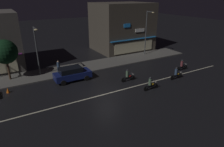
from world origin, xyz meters
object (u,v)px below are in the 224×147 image
(motorcycle_lead, at_px, (182,66))
(motorcycle_trailing_far, at_px, (128,76))
(streetlamp_mid, at_px, (37,47))
(pedestrian_on_sidewalk, at_px, (59,68))
(parked_car_trailing, at_px, (72,74))
(streetlamp_east, at_px, (147,30))
(motorcycle_opposite_lane, at_px, (176,74))
(traffic_cone, at_px, (8,90))
(motorcycle_following, at_px, (151,84))

(motorcycle_lead, distance_m, motorcycle_trailing_far, 8.43)
(streetlamp_mid, height_order, motorcycle_lead, streetlamp_mid)
(pedestrian_on_sidewalk, relative_size, motorcycle_trailing_far, 0.93)
(parked_car_trailing, relative_size, motorcycle_lead, 2.26)
(motorcycle_trailing_far, bearing_deg, streetlamp_east, 49.31)
(motorcycle_opposite_lane, relative_size, traffic_cone, 3.45)
(streetlamp_mid, bearing_deg, pedestrian_on_sidewalk, -17.86)
(streetlamp_east, relative_size, traffic_cone, 12.84)
(motorcycle_opposite_lane, distance_m, traffic_cone, 19.05)
(pedestrian_on_sidewalk, distance_m, motorcycle_lead, 16.30)
(motorcycle_opposite_lane, bearing_deg, traffic_cone, -13.62)
(pedestrian_on_sidewalk, relative_size, traffic_cone, 3.20)
(motorcycle_opposite_lane, bearing_deg, parked_car_trailing, -22.65)
(motorcycle_lead, height_order, motorcycle_opposite_lane, same)
(streetlamp_mid, height_order, traffic_cone, streetlamp_mid)
(streetlamp_mid, xyz_separation_m, motorcycle_lead, (17.05, -7.32, -3.13))
(streetlamp_east, bearing_deg, motorcycle_lead, -91.74)
(motorcycle_opposite_lane, bearing_deg, streetlamp_mid, -27.56)
(streetlamp_east, distance_m, motorcycle_following, 13.68)
(motorcycle_lead, relative_size, motorcycle_opposite_lane, 1.00)
(streetlamp_mid, xyz_separation_m, motorcycle_following, (9.46, -9.84, -3.13))
(motorcycle_lead, bearing_deg, motorcycle_opposite_lane, -156.56)
(streetlamp_mid, relative_size, motorcycle_following, 3.16)
(streetlamp_east, distance_m, motorcycle_opposite_lane, 10.99)
(motorcycle_opposite_lane, distance_m, motorcycle_trailing_far, 5.95)
(pedestrian_on_sidewalk, height_order, traffic_cone, pedestrian_on_sidewalk)
(pedestrian_on_sidewalk, bearing_deg, motorcycle_opposite_lane, 36.09)
(motorcycle_lead, distance_m, motorcycle_following, 7.99)
(streetlamp_mid, relative_size, traffic_cone, 10.93)
(motorcycle_following, height_order, traffic_cone, motorcycle_following)
(pedestrian_on_sidewalk, distance_m, motorcycle_opposite_lane, 14.62)
(pedestrian_on_sidewalk, distance_m, traffic_cone, 6.50)
(parked_car_trailing, bearing_deg, pedestrian_on_sidewalk, -70.99)
(traffic_cone, bearing_deg, streetlamp_east, 9.86)
(streetlamp_east, distance_m, parked_car_trailing, 15.21)
(streetlamp_east, height_order, traffic_cone, streetlamp_east)
(streetlamp_east, relative_size, motorcycle_lead, 3.72)
(parked_car_trailing, relative_size, traffic_cone, 7.82)
(streetlamp_mid, distance_m, motorcycle_trailing_far, 11.39)
(streetlamp_mid, bearing_deg, traffic_cone, -143.16)
(streetlamp_east, height_order, parked_car_trailing, streetlamp_east)
(pedestrian_on_sidewalk, relative_size, motorcycle_opposite_lane, 0.93)
(motorcycle_lead, relative_size, motorcycle_following, 1.00)
(motorcycle_trailing_far, bearing_deg, streetlamp_mid, 150.51)
(streetlamp_east, xyz_separation_m, motorcycle_following, (-7.83, -10.59, -3.68))
(parked_car_trailing, xyz_separation_m, motorcycle_lead, (14.02, -4.09, -0.24))
(motorcycle_opposite_lane, bearing_deg, streetlamp_east, -102.66)
(streetlamp_mid, distance_m, parked_car_trailing, 5.28)
(motorcycle_lead, relative_size, motorcycle_trailing_far, 1.00)
(parked_car_trailing, bearing_deg, motorcycle_lead, 163.74)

